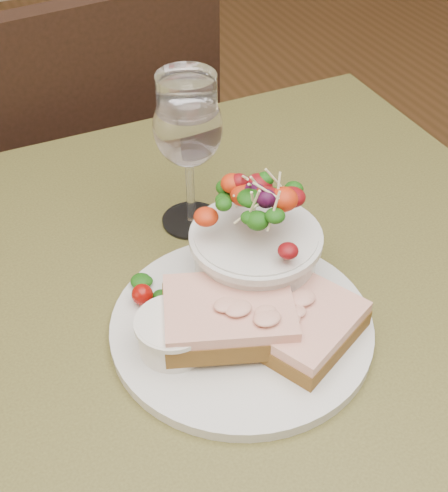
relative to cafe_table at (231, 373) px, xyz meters
name	(u,v)px	position (x,y,z in m)	size (l,w,h in m)	color
cafe_table	(231,373)	(0.00, 0.00, 0.00)	(0.80, 0.80, 0.75)	#413D1C
chair_far	(90,258)	(-0.02, 0.66, -0.36)	(0.46, 0.46, 0.90)	black
dinner_plate	(241,326)	(0.00, -0.03, 0.11)	(0.26, 0.26, 0.01)	silver
sandwich_front	(308,327)	(0.05, -0.07, 0.13)	(0.13, 0.12, 0.03)	#4C3014
sandwich_back	(229,315)	(-0.02, -0.04, 0.14)	(0.15, 0.13, 0.03)	#4C3014
ramekin	(173,333)	(-0.07, -0.03, 0.13)	(0.07, 0.07, 0.04)	silver
salad_bowl	(256,235)	(0.04, 0.02, 0.17)	(0.12, 0.12, 0.13)	silver
garnish	(149,290)	(-0.07, 0.04, 0.12)	(0.05, 0.04, 0.02)	#103509
wine_glass	(188,132)	(0.02, 0.15, 0.22)	(0.08, 0.08, 0.18)	white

